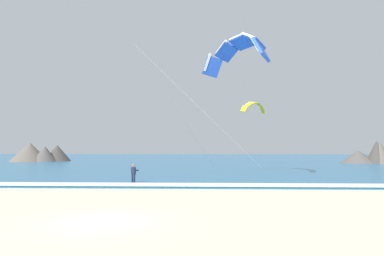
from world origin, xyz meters
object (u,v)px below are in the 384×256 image
(kite_primary, at_px, (237,51))
(kite_distant, at_px, (254,106))
(kitesurfer, at_px, (134,173))
(surfboard, at_px, (133,184))

(kite_primary, bearing_deg, kite_distant, 78.04)
(kitesurfer, height_order, kite_primary, kite_primary)
(kite_distant, bearing_deg, kitesurfer, -116.16)
(kitesurfer, height_order, kite_distant, kite_distant)
(kite_distant, bearing_deg, kite_primary, -101.96)
(surfboard, height_order, kitesurfer, kitesurfer)
(surfboard, xyz_separation_m, kite_distant, (13.91, 28.33, 9.80))
(surfboard, distance_m, kite_distant, 33.05)
(surfboard, bearing_deg, kite_primary, 33.23)
(kite_primary, bearing_deg, surfboard, -146.77)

